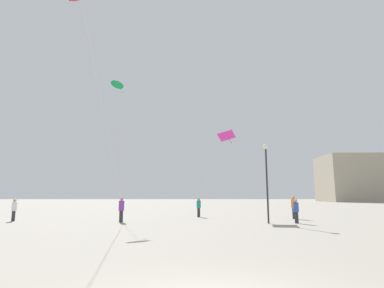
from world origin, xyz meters
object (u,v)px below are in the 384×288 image
(kite_emerald_diamond, at_px, (118,85))
(person_in_orange, at_px, (294,206))
(person_in_teal, at_px, (199,206))
(person_in_white, at_px, (14,209))
(person_in_purple, at_px, (121,208))
(kite_magenta_delta, at_px, (226,136))
(lamppost_east, at_px, (267,170))
(building_left_hall, at_px, (365,179))
(person_in_blue, at_px, (296,210))

(kite_emerald_diamond, bearing_deg, person_in_orange, 1.32)
(person_in_teal, bearing_deg, kite_emerald_diamond, 91.01)
(person_in_orange, distance_m, person_in_teal, 7.86)
(person_in_white, relative_size, person_in_purple, 0.91)
(kite_magenta_delta, height_order, lamppost_east, kite_magenta_delta)
(person_in_orange, relative_size, person_in_teal, 1.09)
(person_in_purple, relative_size, kite_emerald_diamond, 0.17)
(person_in_white, distance_m, lamppost_east, 18.50)
(lamppost_east, bearing_deg, kite_emerald_diamond, 162.31)
(building_left_hall, bearing_deg, person_in_purple, -130.05)
(person_in_blue, relative_size, kite_magenta_delta, 0.26)
(person_in_orange, distance_m, kite_magenta_delta, 8.09)
(person_in_purple, bearing_deg, person_in_white, 163.48)
(person_in_purple, distance_m, kite_magenta_delta, 11.11)
(person_in_purple, height_order, person_in_blue, person_in_purple)
(lamppost_east, bearing_deg, person_in_blue, 2.30)
(person_in_blue, xyz_separation_m, lamppost_east, (-1.92, -0.08, 2.68))
(person_in_white, xyz_separation_m, person_in_teal, (13.75, 3.88, 0.04))
(kite_magenta_delta, bearing_deg, lamppost_east, -71.13)
(kite_emerald_diamond, bearing_deg, kite_magenta_delta, 12.98)
(person_in_blue, bearing_deg, person_in_white, 96.59)
(person_in_teal, distance_m, kite_magenta_delta, 6.62)
(person_in_teal, height_order, lamppost_east, lamppost_east)
(kite_magenta_delta, height_order, building_left_hall, building_left_hall)
(lamppost_east, bearing_deg, building_left_hall, 55.66)
(person_in_blue, height_order, kite_magenta_delta, kite_magenta_delta)
(person_in_orange, relative_size, lamppost_east, 0.34)
(person_in_purple, relative_size, person_in_blue, 1.08)
(person_in_white, distance_m, person_in_blue, 20.21)
(kite_magenta_delta, xyz_separation_m, lamppost_east, (1.96, -5.73, -3.47))
(person_in_white, bearing_deg, person_in_orange, 9.46)
(person_in_white, relative_size, kite_emerald_diamond, 0.16)
(person_in_orange, xyz_separation_m, building_left_hall, (44.91, 66.37, 5.83))
(person_in_white, bearing_deg, kite_magenta_delta, 17.05)
(person_in_purple, bearing_deg, kite_magenta_delta, 20.87)
(person_in_blue, xyz_separation_m, kite_emerald_diamond, (-13.18, 3.51, 10.07))
(person_in_blue, bearing_deg, person_in_orange, -4.19)
(kite_magenta_delta, distance_m, kite_emerald_diamond, 10.32)
(person_in_blue, xyz_separation_m, kite_magenta_delta, (-3.88, 5.66, 6.15))
(kite_magenta_delta, relative_size, building_left_hall, 0.24)
(person_in_purple, bearing_deg, person_in_orange, 3.30)
(person_in_teal, bearing_deg, kite_magenta_delta, -120.73)
(kite_emerald_diamond, bearing_deg, person_in_white, -169.59)
(person_in_blue, bearing_deg, lamppost_east, 105.28)
(lamppost_east, bearing_deg, person_in_teal, 125.43)
(person_in_white, height_order, person_in_teal, person_in_teal)
(person_in_purple, xyz_separation_m, person_in_blue, (11.99, -1.10, -0.07))
(building_left_hall, relative_size, lamppost_east, 4.68)
(person_in_teal, height_order, building_left_hall, building_left_hall)
(person_in_white, bearing_deg, lamppost_east, -2.13)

